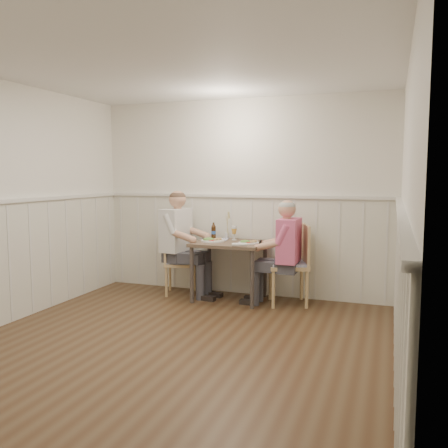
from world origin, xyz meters
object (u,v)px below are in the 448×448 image
at_px(dining_table, 229,250).
at_px(chair_left, 177,260).
at_px(diner_cream, 179,251).
at_px(man_in_pink, 285,261).
at_px(beer_bottle, 214,231).
at_px(grass_vase, 227,226).
at_px(chair_right, 293,261).

bearing_deg(dining_table, chair_left, 175.98).
distance_m(dining_table, diner_cream, 0.72).
xyz_separation_m(chair_left, man_in_pink, (1.50, -0.10, 0.09)).
relative_size(man_in_pink, diner_cream, 0.93).
distance_m(diner_cream, beer_bottle, 0.53).
bearing_deg(chair_left, diner_cream, -35.72).
xyz_separation_m(beer_bottle, grass_vase, (0.17, 0.04, 0.08)).
bearing_deg(grass_vase, chair_left, -161.79).
xyz_separation_m(chair_right, man_in_pink, (-0.07, -0.12, 0.02)).
bearing_deg(grass_vase, beer_bottle, -167.82).
height_order(dining_table, grass_vase, grass_vase).
bearing_deg(chair_right, dining_table, -174.63).
bearing_deg(chair_right, chair_left, -179.18).
xyz_separation_m(chair_right, diner_cream, (-1.53, -0.06, 0.06)).
bearing_deg(dining_table, diner_cream, 178.44).
bearing_deg(dining_table, chair_right, 5.37).
bearing_deg(chair_left, man_in_pink, -3.78).
relative_size(dining_table, man_in_pink, 0.67).
xyz_separation_m(dining_table, man_in_pink, (0.74, -0.05, -0.09)).
bearing_deg(beer_bottle, dining_table, -36.94).
bearing_deg(chair_left, dining_table, -4.02).
xyz_separation_m(dining_table, chair_right, (0.81, 0.08, -0.11)).
height_order(diner_cream, beer_bottle, diner_cream).
bearing_deg(man_in_pink, diner_cream, 177.44).
distance_m(dining_table, grass_vase, 0.40).
xyz_separation_m(chair_right, chair_left, (-1.57, -0.02, -0.07)).
distance_m(chair_left, grass_vase, 0.81).
bearing_deg(grass_vase, diner_cream, -157.54).
xyz_separation_m(chair_right, grass_vase, (-0.94, 0.19, 0.38)).
xyz_separation_m(dining_table, grass_vase, (-0.13, 0.26, 0.28)).
relative_size(chair_right, grass_vase, 2.57).
height_order(man_in_pink, diner_cream, diner_cream).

